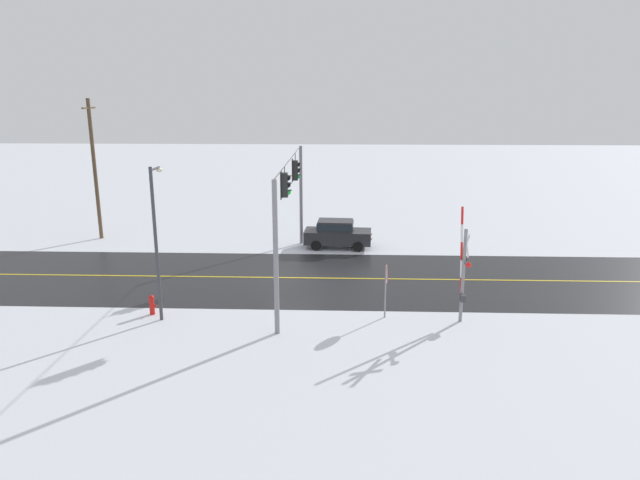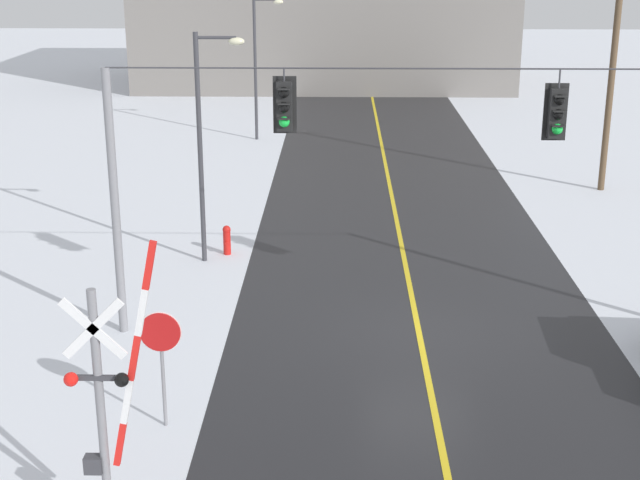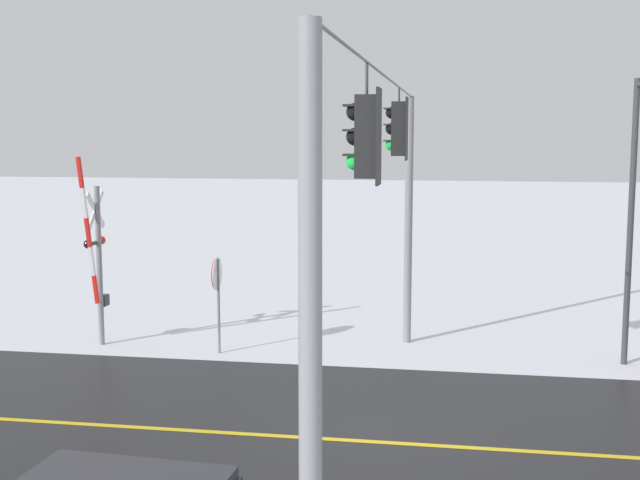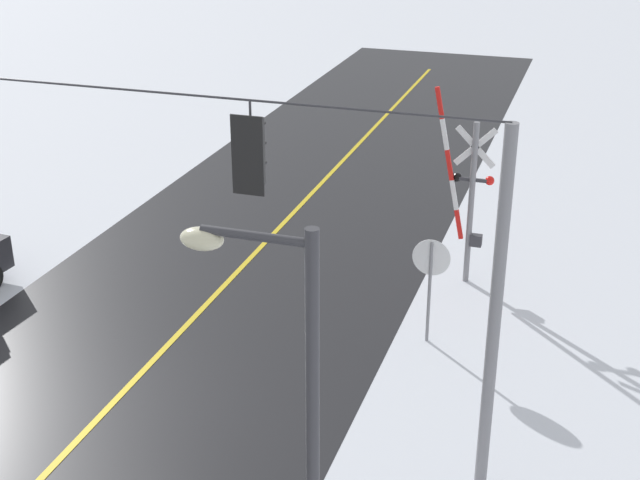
# 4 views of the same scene
# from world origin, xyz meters

# --- Properties ---
(ground_plane) EXTENTS (160.00, 160.00, 0.00)m
(ground_plane) POSITION_xyz_m (0.00, 0.00, 0.00)
(ground_plane) COLOR silver
(signal_span) EXTENTS (14.20, 0.47, 6.22)m
(signal_span) POSITION_xyz_m (-0.06, -0.01, 4.04)
(signal_span) COLOR gray
(signal_span) RESTS_ON ground
(stop_sign) EXTENTS (0.80, 0.09, 2.35)m
(stop_sign) POSITION_xyz_m (-5.19, -4.45, 1.71)
(stop_sign) COLOR gray
(stop_sign) RESTS_ON ground
(railroad_crossing) EXTENTS (1.49, 0.31, 4.75)m
(railroad_crossing) POSITION_xyz_m (-5.41, -7.60, 2.29)
(railroad_crossing) COLOR gray
(railroad_crossing) RESTS_ON ground
(streetlamp_near) EXTENTS (1.39, 0.28, 6.50)m
(streetlamp_near) POSITION_xyz_m (-5.59, 5.07, 3.92)
(streetlamp_near) COLOR #38383D
(streetlamp_near) RESTS_ON ground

